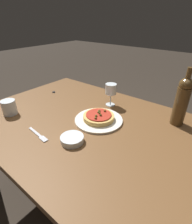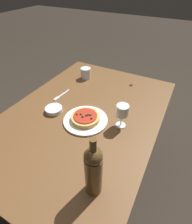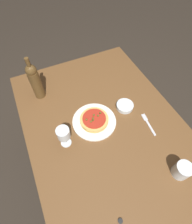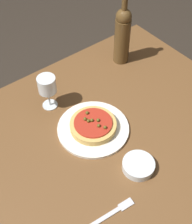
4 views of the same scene
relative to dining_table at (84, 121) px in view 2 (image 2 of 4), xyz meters
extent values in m
plane|color=#2D261E|center=(0.00, 0.00, -0.63)|extent=(14.00, 14.00, 0.00)
cube|color=brown|center=(0.00, 0.00, 0.06)|extent=(1.41, 0.99, 0.03)
cylinder|color=brown|center=(-0.64, 0.43, -0.30)|extent=(0.06, 0.06, 0.67)
cylinder|color=brown|center=(-0.64, -0.43, -0.30)|extent=(0.06, 0.06, 0.67)
cylinder|color=white|center=(0.06, 0.05, 0.08)|extent=(0.29, 0.29, 0.01)
cylinder|color=tan|center=(0.06, 0.05, 0.10)|extent=(0.18, 0.18, 0.03)
cylinder|color=#A82819|center=(0.06, 0.05, 0.12)|extent=(0.15, 0.15, 0.01)
sphere|color=brown|center=(0.07, 0.10, 0.13)|extent=(0.01, 0.01, 0.01)
sphere|color=brown|center=(0.08, 0.04, 0.13)|extent=(0.01, 0.01, 0.01)
sphere|color=brown|center=(0.06, 0.02, 0.13)|extent=(0.01, 0.01, 0.01)
sphere|color=brown|center=(0.06, 0.06, 0.13)|extent=(0.01, 0.01, 0.01)
sphere|color=brown|center=(0.08, 0.00, 0.13)|extent=(0.01, 0.01, 0.01)
sphere|color=brown|center=(0.05, 0.07, 0.13)|extent=(0.01, 0.01, 0.01)
sphere|color=brown|center=(0.04, 0.08, 0.13)|extent=(0.01, 0.01, 0.01)
cylinder|color=silver|center=(-0.01, 0.27, 0.08)|extent=(0.06, 0.06, 0.00)
cylinder|color=silver|center=(-0.01, 0.27, 0.12)|extent=(0.01, 0.01, 0.08)
cylinder|color=silver|center=(-0.01, 0.27, 0.20)|extent=(0.07, 0.07, 0.07)
cylinder|color=brown|center=(0.43, 0.31, 0.19)|extent=(0.07, 0.07, 0.22)
sphere|color=brown|center=(0.43, 0.31, 0.32)|extent=(0.07, 0.07, 0.07)
cylinder|color=brown|center=(0.43, 0.31, 0.37)|extent=(0.03, 0.03, 0.07)
cylinder|color=silver|center=(-0.44, -0.24, 0.12)|extent=(0.09, 0.09, 0.09)
cylinder|color=silver|center=(0.08, -0.19, 0.09)|extent=(0.12, 0.12, 0.03)
cube|color=silver|center=(-0.14, -0.26, 0.08)|extent=(0.12, 0.03, 0.00)
cube|color=silver|center=(-0.05, -0.27, 0.08)|extent=(0.05, 0.03, 0.00)
cylinder|color=black|center=(-0.50, 0.17, 0.08)|extent=(0.02, 0.02, 0.01)
camera|label=1|loc=(0.60, -0.66, 0.63)|focal=28.00mm
camera|label=2|loc=(0.77, 0.50, 0.84)|focal=28.00mm
camera|label=3|loc=(-0.49, 0.29, 1.06)|focal=28.00mm
camera|label=4|loc=(-0.41, -0.57, 1.05)|focal=50.00mm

